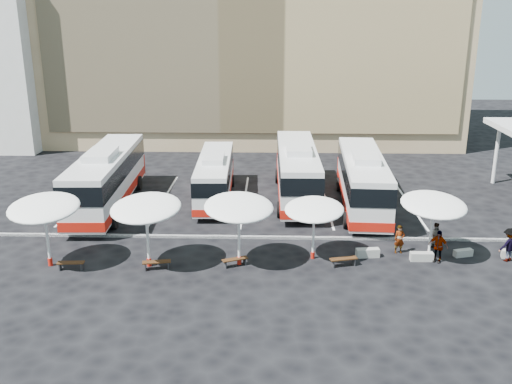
{
  "coord_description": "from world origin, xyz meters",
  "views": [
    {
      "loc": [
        2.04,
        -32.0,
        13.25
      ],
      "look_at": [
        1.0,
        3.0,
        2.2
      ],
      "focal_mm": 40.0,
      "sensor_mm": 36.0,
      "label": 1
    }
  ],
  "objects_px": {
    "conc_bench_1": "(422,257)",
    "passenger_0": "(399,239)",
    "passenger_1": "(435,235)",
    "passenger_3": "(509,245)",
    "wood_bench_2": "(235,260)",
    "conc_bench_2": "(463,253)",
    "wood_bench_0": "(71,264)",
    "conc_bench_0": "(368,253)",
    "bus_3": "(363,179)",
    "wood_bench_1": "(157,263)",
    "bus_2": "(297,170)",
    "sunshade_1": "(146,208)",
    "bus_1": "(215,176)",
    "sunshade_0": "(44,208)",
    "sunshade_2": "(239,207)",
    "sunshade_4": "(434,205)",
    "bus_0": "(107,177)",
    "wood_bench_3": "(344,260)",
    "passenger_2": "(438,246)",
    "sunshade_3": "(314,210)"
  },
  "relations": [
    {
      "from": "conc_bench_0",
      "to": "wood_bench_0",
      "type": "bearing_deg",
      "value": -172.4
    },
    {
      "from": "sunshade_4",
      "to": "bus_3",
      "type": "bearing_deg",
      "value": 105.76
    },
    {
      "from": "bus_1",
      "to": "conc_bench_1",
      "type": "relative_size",
      "value": 8.75
    },
    {
      "from": "wood_bench_2",
      "to": "passenger_1",
      "type": "relative_size",
      "value": 0.95
    },
    {
      "from": "sunshade_2",
      "to": "sunshade_3",
      "type": "height_order",
      "value": "sunshade_2"
    },
    {
      "from": "wood_bench_3",
      "to": "passenger_0",
      "type": "relative_size",
      "value": 0.93
    },
    {
      "from": "sunshade_1",
      "to": "wood_bench_2",
      "type": "bearing_deg",
      "value": 1.54
    },
    {
      "from": "sunshade_2",
      "to": "wood_bench_0",
      "type": "height_order",
      "value": "sunshade_2"
    },
    {
      "from": "passenger_1",
      "to": "passenger_3",
      "type": "xyz_separation_m",
      "value": [
        3.52,
        -1.85,
        0.2
      ]
    },
    {
      "from": "wood_bench_2",
      "to": "conc_bench_2",
      "type": "relative_size",
      "value": 1.34
    },
    {
      "from": "wood_bench_0",
      "to": "conc_bench_2",
      "type": "height_order",
      "value": "wood_bench_0"
    },
    {
      "from": "wood_bench_0",
      "to": "bus_3",
      "type": "bearing_deg",
      "value": 32.45
    },
    {
      "from": "conc_bench_0",
      "to": "conc_bench_2",
      "type": "bearing_deg",
      "value": 2.57
    },
    {
      "from": "wood_bench_3",
      "to": "passenger_3",
      "type": "xyz_separation_m",
      "value": [
        9.21,
        0.97,
        0.61
      ]
    },
    {
      "from": "passenger_1",
      "to": "wood_bench_0",
      "type": "bearing_deg",
      "value": 23.84
    },
    {
      "from": "sunshade_4",
      "to": "conc_bench_2",
      "type": "relative_size",
      "value": 4.0
    },
    {
      "from": "bus_3",
      "to": "passenger_2",
      "type": "xyz_separation_m",
      "value": [
        2.85,
        -9.28,
        -1.17
      ]
    },
    {
      "from": "bus_1",
      "to": "conc_bench_2",
      "type": "relative_size",
      "value": 10.24
    },
    {
      "from": "sunshade_4",
      "to": "bus_1",
      "type": "bearing_deg",
      "value": 141.38
    },
    {
      "from": "bus_1",
      "to": "wood_bench_3",
      "type": "bearing_deg",
      "value": -56.7
    },
    {
      "from": "conc_bench_2",
      "to": "passenger_1",
      "type": "distance_m",
      "value": 1.91
    },
    {
      "from": "sunshade_4",
      "to": "passenger_1",
      "type": "bearing_deg",
      "value": 65.42
    },
    {
      "from": "bus_3",
      "to": "sunshade_4",
      "type": "bearing_deg",
      "value": -71.26
    },
    {
      "from": "sunshade_2",
      "to": "wood_bench_2",
      "type": "xyz_separation_m",
      "value": [
        -0.22,
        -0.24,
        -2.98
      ]
    },
    {
      "from": "sunshade_0",
      "to": "passenger_1",
      "type": "xyz_separation_m",
      "value": [
        21.74,
        3.23,
        -2.58
      ]
    },
    {
      "from": "conc_bench_2",
      "to": "passenger_2",
      "type": "xyz_separation_m",
      "value": [
        -1.7,
        -0.78,
        0.73
      ]
    },
    {
      "from": "bus_3",
      "to": "wood_bench_2",
      "type": "bearing_deg",
      "value": -126.37
    },
    {
      "from": "wood_bench_0",
      "to": "wood_bench_1",
      "type": "relative_size",
      "value": 0.94
    },
    {
      "from": "wood_bench_0",
      "to": "passenger_3",
      "type": "bearing_deg",
      "value": 4.46
    },
    {
      "from": "bus_1",
      "to": "passenger_1",
      "type": "distance_m",
      "value": 16.43
    },
    {
      "from": "sunshade_3",
      "to": "passenger_1",
      "type": "relative_size",
      "value": 2.61
    },
    {
      "from": "sunshade_0",
      "to": "sunshade_2",
      "type": "xyz_separation_m",
      "value": [
        10.34,
        0.47,
        -0.02
      ]
    },
    {
      "from": "conc_bench_1",
      "to": "passenger_0",
      "type": "relative_size",
      "value": 0.76
    },
    {
      "from": "sunshade_1",
      "to": "passenger_0",
      "type": "xyz_separation_m",
      "value": [
        14.01,
        2.2,
        -2.51
      ]
    },
    {
      "from": "passenger_0",
      "to": "wood_bench_1",
      "type": "bearing_deg",
      "value": -176.31
    },
    {
      "from": "bus_2",
      "to": "wood_bench_3",
      "type": "relative_size",
      "value": 8.42
    },
    {
      "from": "bus_0",
      "to": "sunshade_0",
      "type": "bearing_deg",
      "value": -94.66
    },
    {
      "from": "wood_bench_0",
      "to": "conc_bench_0",
      "type": "distance_m",
      "value": 16.4
    },
    {
      "from": "bus_2",
      "to": "passenger_1",
      "type": "bearing_deg",
      "value": -50.64
    },
    {
      "from": "conc_bench_1",
      "to": "wood_bench_0",
      "type": "bearing_deg",
      "value": -174.77
    },
    {
      "from": "conc_bench_2",
      "to": "wood_bench_3",
      "type": "bearing_deg",
      "value": -167.76
    },
    {
      "from": "passenger_3",
      "to": "bus_2",
      "type": "bearing_deg",
      "value": -68.58
    },
    {
      "from": "sunshade_1",
      "to": "passenger_1",
      "type": "distance_m",
      "value": 16.8
    },
    {
      "from": "sunshade_2",
      "to": "bus_2",
      "type": "bearing_deg",
      "value": 73.27
    },
    {
      "from": "wood_bench_3",
      "to": "conc_bench_0",
      "type": "height_order",
      "value": "conc_bench_0"
    },
    {
      "from": "sunshade_1",
      "to": "sunshade_2",
      "type": "relative_size",
      "value": 0.97
    },
    {
      "from": "bus_1",
      "to": "conc_bench_2",
      "type": "bearing_deg",
      "value": -35.54
    },
    {
      "from": "sunshade_0",
      "to": "sunshade_4",
      "type": "bearing_deg",
      "value": 4.23
    },
    {
      "from": "sunshade_0",
      "to": "wood_bench_1",
      "type": "bearing_deg",
      "value": -2.86
    },
    {
      "from": "bus_2",
      "to": "sunshade_2",
      "type": "distance_m",
      "value": 12.63
    }
  ]
}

